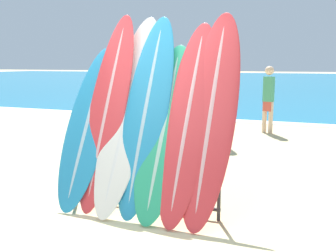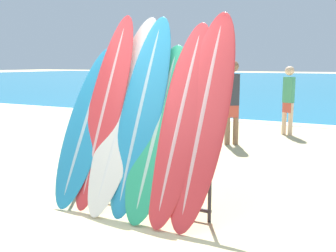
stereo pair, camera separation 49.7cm
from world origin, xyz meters
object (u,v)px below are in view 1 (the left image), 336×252
at_px(surfboard_slot_2, 128,109).
at_px(person_mid_beach, 268,97).
at_px(surfboard_rack, 142,171).
at_px(surfboard_slot_4, 164,129).
at_px(surfboard_slot_0, 88,125).
at_px(surfboard_slot_6, 211,114).
at_px(surfboard_slot_1, 108,108).
at_px(surfboard_slot_5, 188,118).
at_px(surfboard_slot_3, 146,112).
at_px(person_near_water, 218,99).

height_order(surfboard_slot_2, person_mid_beach, surfboard_slot_2).
relative_size(surfboard_rack, surfboard_slot_4, 0.97).
xyz_separation_m(surfboard_slot_0, surfboard_slot_6, (1.53, 0.10, 0.20)).
bearing_deg(surfboard_slot_2, surfboard_slot_1, -172.16).
bearing_deg(surfboard_slot_5, surfboard_slot_2, 176.24).
height_order(surfboard_slot_0, surfboard_slot_4, surfboard_slot_4).
bearing_deg(surfboard_slot_3, person_near_water, 92.74).
bearing_deg(surfboard_slot_6, surfboard_slot_5, -173.14).
bearing_deg(surfboard_slot_2, surfboard_slot_6, -1.14).
distance_m(surfboard_slot_0, surfboard_slot_6, 1.54).
bearing_deg(surfboard_rack, surfboard_slot_3, 86.99).
distance_m(surfboard_slot_5, person_mid_beach, 5.69).
xyz_separation_m(surfboard_slot_5, person_near_water, (-0.71, 3.97, -0.14)).
bearing_deg(person_mid_beach, surfboard_slot_4, 106.44).
relative_size(surfboard_slot_1, surfboard_slot_6, 1.01).
bearing_deg(person_mid_beach, person_near_water, 84.52).
height_order(surfboard_slot_2, surfboard_slot_4, surfboard_slot_2).
distance_m(surfboard_slot_4, surfboard_slot_6, 0.56).
relative_size(surfboard_rack, surfboard_slot_1, 0.80).
xyz_separation_m(surfboard_slot_3, surfboard_slot_6, (0.77, 0.03, 0.01)).
distance_m(surfboard_slot_1, surfboard_slot_3, 0.53).
relative_size(surfboard_slot_4, person_near_water, 1.10).
bearing_deg(surfboard_slot_2, surfboard_slot_4, -12.78).
xyz_separation_m(surfboard_slot_5, surfboard_slot_6, (0.25, 0.03, 0.05)).
bearing_deg(surfboard_slot_3, surfboard_slot_4, -14.73).
height_order(surfboard_rack, surfboard_slot_6, surfboard_slot_6).
height_order(person_near_water, person_mid_beach, person_near_water).
height_order(surfboard_slot_3, surfboard_slot_5, surfboard_slot_3).
xyz_separation_m(person_near_water, person_mid_beach, (0.83, 1.71, -0.07)).
height_order(surfboard_slot_0, surfboard_slot_6, surfboard_slot_6).
bearing_deg(surfboard_slot_5, surfboard_slot_1, 179.19).
bearing_deg(person_near_water, surfboard_rack, -122.05).
distance_m(surfboard_slot_0, surfboard_slot_2, 0.55).
xyz_separation_m(surfboard_slot_0, surfboard_slot_2, (0.49, 0.12, 0.20)).
distance_m(person_near_water, person_mid_beach, 1.90).
bearing_deg(surfboard_slot_3, surfboard_slot_6, 2.21).
relative_size(surfboard_slot_0, surfboard_slot_5, 0.87).
xyz_separation_m(surfboard_slot_1, surfboard_slot_5, (1.04, -0.01, -0.06)).
xyz_separation_m(surfboard_slot_4, surfboard_slot_5, (0.27, 0.06, 0.13)).
relative_size(surfboard_slot_2, surfboard_slot_3, 1.01).
xyz_separation_m(surfboard_slot_2, surfboard_slot_5, (0.78, -0.05, -0.05)).
height_order(surfboard_slot_5, person_mid_beach, surfboard_slot_5).
distance_m(surfboard_slot_6, person_mid_beach, 5.66).
relative_size(surfboard_slot_3, surfboard_slot_6, 0.99).
bearing_deg(surfboard_slot_5, surfboard_slot_6, 6.86).
bearing_deg(surfboard_slot_3, surfboard_slot_1, 178.47).
bearing_deg(person_near_water, surfboard_slot_6, -110.95).
bearing_deg(person_mid_beach, surfboard_slot_0, 96.68).
xyz_separation_m(surfboard_slot_0, person_mid_beach, (1.39, 5.75, -0.07)).
distance_m(surfboard_slot_2, surfboard_slot_5, 0.78).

